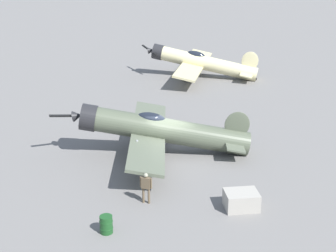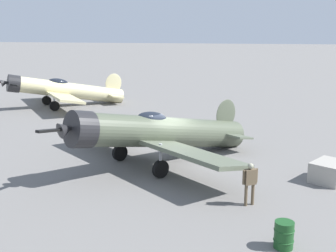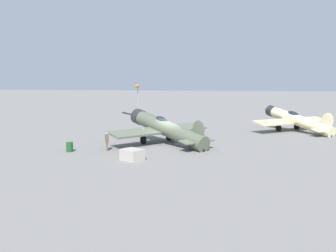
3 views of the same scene
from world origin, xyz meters
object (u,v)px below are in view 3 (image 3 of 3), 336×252
fuel_drum (70,147)px  windsock_mast (136,88)px  ground_crew_mechanic (107,140)px  airplane_mid_apron (296,120)px  equipment_crate (132,155)px  airplane_foreground (164,128)px

fuel_drum → windsock_mast: size_ratio=0.15×
ground_crew_mechanic → fuel_drum: bearing=-13.2°
airplane_mid_apron → equipment_crate: (19.65, -14.03, -0.99)m
airplane_foreground → equipment_crate: (7.72, -0.69, -1.12)m
airplane_foreground → ground_crew_mechanic: size_ratio=6.45×
ground_crew_mechanic → equipment_crate: size_ratio=0.81×
windsock_mast → airplane_mid_apron: bearing=72.1°
airplane_mid_apron → fuel_drum: airplane_mid_apron is taller
airplane_mid_apron → airplane_foreground: bearing=90.9°
ground_crew_mechanic → airplane_foreground: bearing=-166.7°
airplane_mid_apron → windsock_mast: bearing=31.1°
ground_crew_mechanic → windsock_mast: windsock_mast is taller
airplane_foreground → ground_crew_mechanic: 6.11m
fuel_drum → airplane_foreground: bearing=128.9°
airplane_mid_apron → windsock_mast: (-7.25, -22.41, 3.63)m
airplane_mid_apron → equipment_crate: size_ratio=4.94×
ground_crew_mechanic → equipment_crate: ground_crew_mechanic is taller
ground_crew_mechanic → fuel_drum: 3.23m
airplane_foreground → fuel_drum: airplane_foreground is taller
equipment_crate → windsock_mast: windsock_mast is taller
ground_crew_mechanic → windsock_mast: size_ratio=0.29×
equipment_crate → windsock_mast: 28.56m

